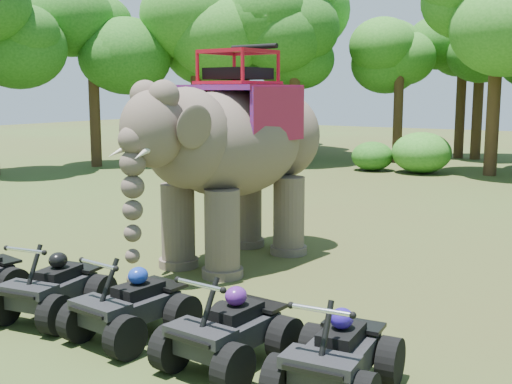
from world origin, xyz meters
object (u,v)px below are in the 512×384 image
at_px(atv_1, 52,279).
at_px(atv_2, 131,296).
at_px(atv_3, 229,319).
at_px(atv_4, 337,344).
at_px(elephant, 235,155).

xyz_separation_m(atv_1, atv_2, (1.72, 0.03, 0.00)).
height_order(atv_1, atv_3, atv_3).
distance_m(atv_1, atv_4, 5.18).
bearing_deg(atv_3, atv_2, -177.18).
distance_m(atv_1, atv_3, 3.57).
xyz_separation_m(atv_1, atv_3, (3.57, -0.02, 0.01)).
distance_m(elephant, atv_1, 5.03).
bearing_deg(atv_1, atv_2, -7.93).
distance_m(atv_1, atv_2, 1.72).
distance_m(elephant, atv_3, 5.87).
xyz_separation_m(atv_3, atv_4, (1.61, 0.02, -0.01)).
bearing_deg(atv_2, atv_3, 4.12).
bearing_deg(atv_4, atv_2, 174.19).
bearing_deg(elephant, atv_2, -70.03).
height_order(atv_3, atv_4, atv_3).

